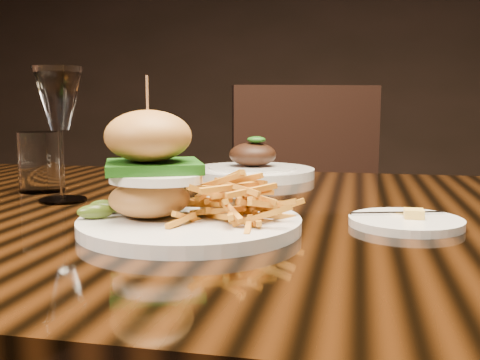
% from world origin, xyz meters
% --- Properties ---
extents(dining_table, '(1.60, 0.90, 0.75)m').
position_xyz_m(dining_table, '(0.00, 0.00, 0.67)').
color(dining_table, black).
rests_on(dining_table, ground).
extents(burger_plate, '(0.26, 0.26, 0.18)m').
position_xyz_m(burger_plate, '(-0.09, -0.14, 0.80)').
color(burger_plate, silver).
rests_on(burger_plate, dining_table).
extents(side_saucer, '(0.14, 0.14, 0.02)m').
position_xyz_m(side_saucer, '(0.17, -0.06, 0.76)').
color(side_saucer, silver).
rests_on(side_saucer, dining_table).
extents(ramekin, '(0.08, 0.08, 0.03)m').
position_xyz_m(ramekin, '(-0.05, -0.07, 0.77)').
color(ramekin, silver).
rests_on(ramekin, dining_table).
extents(wine_glass, '(0.07, 0.07, 0.20)m').
position_xyz_m(wine_glass, '(-0.33, 0.01, 0.90)').
color(wine_glass, white).
rests_on(wine_glass, dining_table).
extents(water_tumbler, '(0.07, 0.07, 0.10)m').
position_xyz_m(water_tumbler, '(-0.41, 0.09, 0.80)').
color(water_tumbler, white).
rests_on(water_tumbler, dining_table).
extents(far_dish, '(0.25, 0.25, 0.08)m').
position_xyz_m(far_dish, '(-0.10, 0.34, 0.77)').
color(far_dish, silver).
rests_on(far_dish, dining_table).
extents(chair_far, '(0.59, 0.59, 0.95)m').
position_xyz_m(chair_far, '(-0.01, 0.89, 0.54)').
color(chair_far, black).
rests_on(chair_far, ground).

